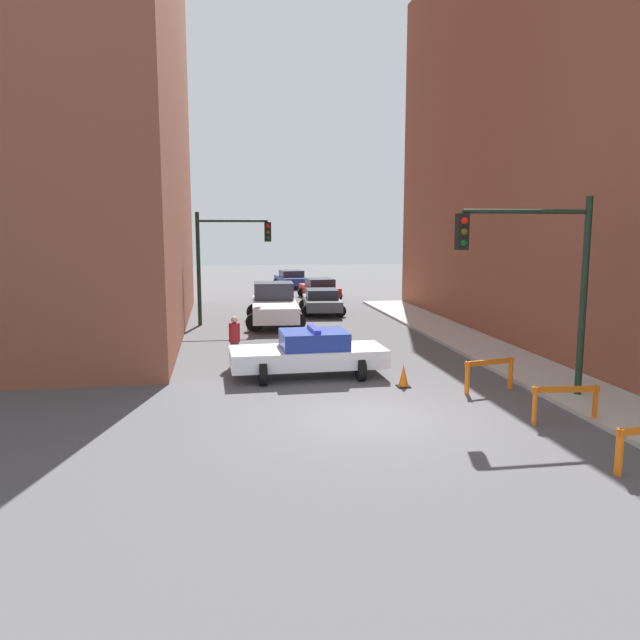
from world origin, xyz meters
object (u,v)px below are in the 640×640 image
object	(u,v)px
white_truck	(274,305)
traffic_cone	(404,376)
parked_car_near	(322,301)
police_car	(309,353)
traffic_light_near	(544,267)
barrier_mid	(565,398)
barrier_back	(489,370)
parked_car_far	(291,279)
pedestrian_crossing	(235,340)
traffic_light_far	(222,252)
parked_car_mid	(319,288)

from	to	relation	value
white_truck	traffic_cone	xyz separation A→B (m)	(2.61, -12.17, -0.59)
white_truck	traffic_cone	distance (m)	12.46
white_truck	parked_car_near	distance (m)	4.22
police_car	traffic_light_near	bearing A→B (deg)	-124.46
police_car	barrier_mid	bearing A→B (deg)	-138.52
white_truck	barrier_back	xyz separation A→B (m)	(4.82, -13.00, -0.29)
traffic_light_near	parked_car_far	bearing A→B (deg)	95.20
police_car	parked_car_far	world-z (taller)	police_car
barrier_mid	pedestrian_crossing	bearing A→B (deg)	135.18
pedestrian_crossing	barrier_back	size ratio (longest dim) A/B	1.05
barrier_mid	parked_car_near	bearing A→B (deg)	97.52
traffic_light_far	parked_car_near	size ratio (longest dim) A/B	1.17
traffic_light_near	white_truck	world-z (taller)	traffic_light_near
parked_car_near	pedestrian_crossing	distance (m)	12.81
pedestrian_crossing	parked_car_near	bearing A→B (deg)	-94.87
traffic_light_far	barrier_mid	xyz separation A→B (m)	(7.66, -16.27, -2.78)
traffic_light_near	traffic_light_far	distance (m)	16.40
police_car	parked_car_mid	xyz separation A→B (m)	(3.59, 20.19, -0.05)
pedestrian_crossing	barrier_mid	size ratio (longest dim) A/B	1.04
traffic_light_near	traffic_cone	xyz separation A→B (m)	(-3.08, 1.90, -3.21)
white_truck	parked_car_near	xyz separation A→B (m)	(2.78, 3.17, -0.23)
barrier_mid	traffic_cone	world-z (taller)	barrier_mid
barrier_mid	barrier_back	xyz separation A→B (m)	(-0.49, 3.03, 0.00)
pedestrian_crossing	parked_car_far	bearing A→B (deg)	-83.20
pedestrian_crossing	barrier_back	world-z (taller)	pedestrian_crossing
parked_car_mid	parked_car_far	world-z (taller)	same
traffic_light_near	police_car	bearing A→B (deg)	146.80
traffic_light_near	parked_car_far	world-z (taller)	traffic_light_near
parked_car_near	pedestrian_crossing	xyz separation A→B (m)	(-4.86, -11.86, 0.19)
parked_car_near	barrier_mid	bearing A→B (deg)	-77.66
traffic_light_far	parked_car_mid	world-z (taller)	traffic_light_far
police_car	barrier_mid	distance (m)	7.62
barrier_mid	police_car	bearing A→B (deg)	132.75
traffic_light_far	barrier_back	world-z (taller)	traffic_light_far
traffic_light_near	barrier_mid	size ratio (longest dim) A/B	3.26
parked_car_near	parked_car_mid	xyz separation A→B (m)	(0.95, 6.59, 0.00)
police_car	parked_car_mid	bearing A→B (deg)	-11.34
parked_car_near	barrier_mid	xyz separation A→B (m)	(2.53, -19.20, -0.06)
parked_car_mid	parked_car_far	distance (m)	7.76
parked_car_mid	pedestrian_crossing	distance (m)	19.34
parked_car_far	traffic_cone	world-z (taller)	parked_car_far
police_car	pedestrian_crossing	distance (m)	2.82
pedestrian_crossing	barrier_back	bearing A→B (deg)	165.41
traffic_light_far	traffic_cone	xyz separation A→B (m)	(4.95, -12.40, -3.08)
barrier_back	traffic_light_near	bearing A→B (deg)	-50.96
white_truck	traffic_light_near	bearing A→B (deg)	-64.75
traffic_light_far	barrier_back	size ratio (longest dim) A/B	3.30
traffic_light_far	pedestrian_crossing	xyz separation A→B (m)	(0.27, -8.93, -2.54)
parked_car_near	traffic_cone	distance (m)	15.34
barrier_mid	traffic_light_far	bearing A→B (deg)	115.21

